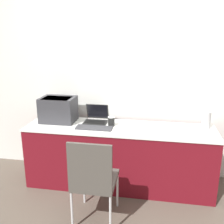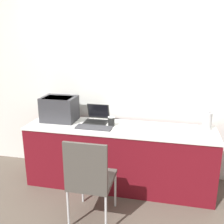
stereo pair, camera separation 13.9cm
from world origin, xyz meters
TOP-DOWN VIEW (x-y plane):
  - ground_plane at (0.00, 0.00)m, footprint 14.00×14.00m
  - wall_back at (0.00, 0.71)m, footprint 8.00×0.05m
  - table at (0.00, 0.29)m, footprint 2.30×0.61m
  - printer at (-0.81, 0.39)m, footprint 0.43×0.33m
  - laptop_left at (-0.33, 0.44)m, footprint 0.29×0.29m
  - external_keyboard at (-0.29, 0.19)m, footprint 0.44×0.15m
  - coffee_cup at (-0.11, 0.32)m, footprint 0.08×0.08m
  - metal_pitcher at (1.02, 0.44)m, footprint 0.10×0.10m
  - chair at (-0.14, -0.47)m, footprint 0.42×0.47m

SIDE VIEW (x-z plane):
  - ground_plane at x=0.00m, z-range 0.00..0.00m
  - table at x=0.00m, z-range 0.00..0.77m
  - chair at x=-0.14m, z-range 0.06..0.99m
  - external_keyboard at x=-0.29m, z-range 0.77..0.79m
  - laptop_left at x=-0.33m, z-range 0.71..0.93m
  - coffee_cup at x=-0.11m, z-range 0.77..0.89m
  - metal_pitcher at x=1.02m, z-range 0.76..1.01m
  - printer at x=-0.81m, z-range 0.79..1.10m
  - wall_back at x=0.00m, z-range 0.00..2.60m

